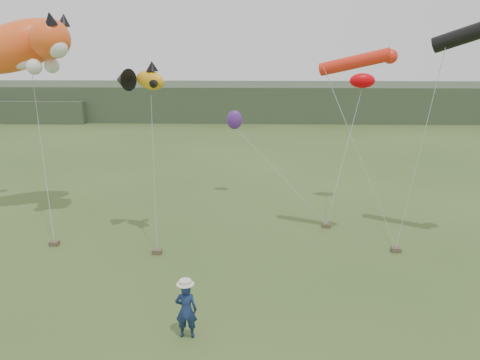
{
  "coord_description": "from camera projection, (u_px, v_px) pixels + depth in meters",
  "views": [
    {
      "loc": [
        1.59,
        -13.07,
        8.08
      ],
      "look_at": [
        1.05,
        3.0,
        3.57
      ],
      "focal_mm": 35.0,
      "sensor_mm": 36.0,
      "label": 1
    }
  ],
  "objects": [
    {
      "name": "sandbag_anchors",
      "position": [
        189.0,
        245.0,
        19.76
      ],
      "size": [
        16.82,
        4.4,
        0.19
      ],
      "color": "brown",
      "rests_on": "ground"
    },
    {
      "name": "ground",
      "position": [
        204.0,
        314.0,
        14.81
      ],
      "size": [
        120.0,
        120.0,
        0.0
      ],
      "primitive_type": "plane",
      "color": "#385123",
      "rests_on": "ground"
    },
    {
      "name": "misc_kites",
      "position": [
        306.0,
        98.0,
        24.42
      ],
      "size": [
        7.58,
        2.13,
        3.12
      ],
      "color": "#DD0208",
      "rests_on": "ground"
    },
    {
      "name": "tube_kites",
      "position": [
        442.0,
        41.0,
        18.18
      ],
      "size": [
        8.0,
        2.43,
        2.64
      ],
      "color": "black",
      "rests_on": "ground"
    },
    {
      "name": "fish_kite",
      "position": [
        140.0,
        79.0,
        18.91
      ],
      "size": [
        2.54,
        1.65,
        1.22
      ],
      "color": "orange",
      "rests_on": "ground"
    },
    {
      "name": "headland",
      "position": [
        217.0,
        101.0,
        57.4
      ],
      "size": [
        90.0,
        13.0,
        4.0
      ],
      "color": "#2D3D28",
      "rests_on": "ground"
    },
    {
      "name": "festival_attendant",
      "position": [
        186.0,
        310.0,
        13.41
      ],
      "size": [
        0.63,
        0.42,
        1.72
      ],
      "primitive_type": "imported",
      "rotation": [
        0.0,
        0.0,
        3.13
      ],
      "color": "navy",
      "rests_on": "ground"
    },
    {
      "name": "cat_kite",
      "position": [
        25.0,
        45.0,
        21.62
      ],
      "size": [
        6.36,
        3.99,
        3.58
      ],
      "color": "#FF571C",
      "rests_on": "ground"
    }
  ]
}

